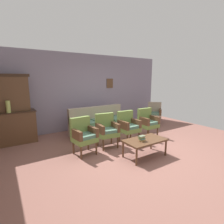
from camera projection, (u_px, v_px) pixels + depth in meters
The scene contains 13 objects.
ground_plane at pixel (133, 150), 4.50m from camera, with size 7.68×7.68×0.00m, color #84564C.
wall_back_with_decor at pixel (89, 92), 6.42m from camera, with size 6.40×0.09×2.70m.
side_cabinet at pixel (15, 127), 4.93m from camera, with size 1.16×0.55×0.93m.
cabinet_upper_hutch at pixel (11, 92), 4.81m from camera, with size 0.99×0.38×1.03m.
vase_on_cabinet at pixel (8, 107), 4.60m from camera, with size 0.11×0.11×0.33m, color #ABB85E.
floral_couch at pixel (100, 124), 5.76m from camera, with size 2.01×0.86×0.90m.
armchair_near_cabinet at pixel (83, 134), 4.20m from camera, with size 0.57×0.55×0.90m.
armchair_row_middle at pixel (107, 129), 4.65m from camera, with size 0.57×0.54×0.90m.
armchair_near_couch_end at pixel (128, 125), 5.02m from camera, with size 0.52×0.49×0.90m.
armchair_by_doorway at pixel (148, 121), 5.47m from camera, with size 0.52×0.49×0.90m.
wingback_chair_by_fireplace at pixel (154, 112), 6.90m from camera, with size 0.71×0.71×0.90m.
coffee_table at pixel (145, 141), 4.07m from camera, with size 1.00×0.56×0.42m.
book_stack_on_table at pixel (142, 138), 3.96m from camera, with size 0.16×0.11×0.13m.
Camera 1 is at (-2.76, -3.25, 1.83)m, focal length 27.71 mm.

